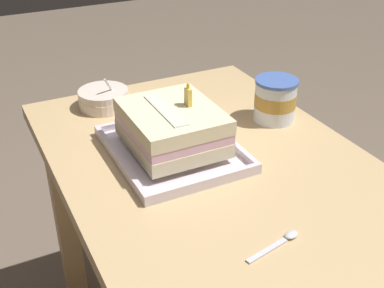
{
  "coord_description": "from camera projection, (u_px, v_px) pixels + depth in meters",
  "views": [
    {
      "loc": [
        0.84,
        -0.46,
        1.29
      ],
      "look_at": [
        -0.03,
        -0.03,
        0.73
      ],
      "focal_mm": 47.05,
      "sensor_mm": 36.0,
      "label": 1
    }
  ],
  "objects": [
    {
      "name": "foil_tray",
      "position": [
        173.0,
        150.0,
        1.14
      ],
      "size": [
        0.32,
        0.27,
        0.02
      ],
      "color": "silver",
      "rests_on": "dining_table"
    },
    {
      "name": "bowl_stack",
      "position": [
        104.0,
        99.0,
        1.34
      ],
      "size": [
        0.13,
        0.13,
        0.09
      ],
      "color": "silver",
      "rests_on": "dining_table"
    },
    {
      "name": "birthday_cake",
      "position": [
        172.0,
        127.0,
        1.11
      ],
      "size": [
        0.23,
        0.19,
        0.14
      ],
      "color": "beige",
      "rests_on": "foil_tray"
    },
    {
      "name": "ice_cream_tub",
      "position": [
        275.0,
        100.0,
        1.26
      ],
      "size": [
        0.11,
        0.11,
        0.11
      ],
      "color": "white",
      "rests_on": "dining_table"
    },
    {
      "name": "dining_table",
      "position": [
        210.0,
        202.0,
        1.18
      ],
      "size": [
        0.94,
        0.66,
        0.7
      ],
      "color": "tan",
      "rests_on": "ground_plane"
    },
    {
      "name": "serving_spoon_near_tray",
      "position": [
        283.0,
        240.0,
        0.88
      ],
      "size": [
        0.04,
        0.12,
        0.01
      ],
      "color": "silver",
      "rests_on": "dining_table"
    }
  ]
}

